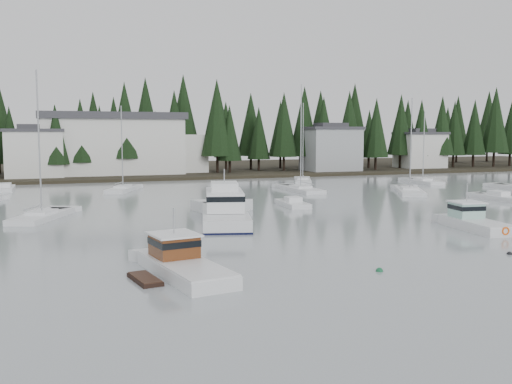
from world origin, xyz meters
The scene contains 21 objects.
ground centered at (0.00, 0.00, 0.00)m, with size 260.00×260.00×0.00m, color gray.
far_shore_land centered at (0.00, 97.00, 0.00)m, with size 240.00×54.00×1.00m, color black.
conifer_treeline centered at (0.00, 86.00, 0.00)m, with size 200.00×22.00×20.00m, color black, non-canonical shape.
house_west centered at (-18.00, 79.00, 4.65)m, with size 9.54×7.42×8.75m.
house_east_a centered at (36.00, 78.00, 4.90)m, with size 10.60×8.48×9.25m.
house_east_b centered at (58.00, 80.00, 4.40)m, with size 9.54×7.42×8.25m.
harbor_inn centered at (-2.96, 82.34, 5.78)m, with size 29.50×11.50×10.90m.
lobster_boat_brown centered at (-8.24, 8.07, 0.46)m, with size 5.12×8.59×4.07m.
cabin_cruiser_center centered at (-0.77, 25.25, 0.81)m, with size 6.78×13.07×5.37m.
lobster_boat_teal centered at (17.42, 15.10, 0.49)m, with size 3.43×7.63×4.10m.
sailboat_0 centered at (-6.25, 55.57, 0.07)m, with size 5.59×8.53×11.96m.
sailboat_1 centered at (28.90, 40.88, 0.06)m, with size 7.24×10.29×12.85m.
sailboat_2 centered at (-15.98, 32.56, 0.08)m, with size 6.00×9.17×13.94m.
sailboat_3 centered at (22.45, 60.75, 0.08)m, with size 5.69×9.25×13.07m.
sailboat_5 centered at (39.37, 52.73, 0.07)m, with size 3.14×8.61×11.66m.
sailboat_9 centered at (16.37, 47.74, 0.08)m, with size 3.01×9.75×14.79m.
runabout_1 centered at (9.13, 33.23, 0.13)m, with size 2.51×5.59×1.42m.
runabout_2 centered at (34.31, 30.97, 0.13)m, with size 2.65×7.01×1.42m.
runabout_3 centered at (-21.31, 61.56, 0.13)m, with size 2.22×6.37×1.42m.
mooring_buoy_green centered at (2.51, 5.10, 0.00)m, with size 0.43×0.43×0.43m, color #145933.
mooring_buoy_dark centered at (12.87, 6.31, 0.00)m, with size 0.37×0.37×0.37m, color black.
Camera 1 is at (-14.49, -22.39, 7.78)m, focal length 40.00 mm.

